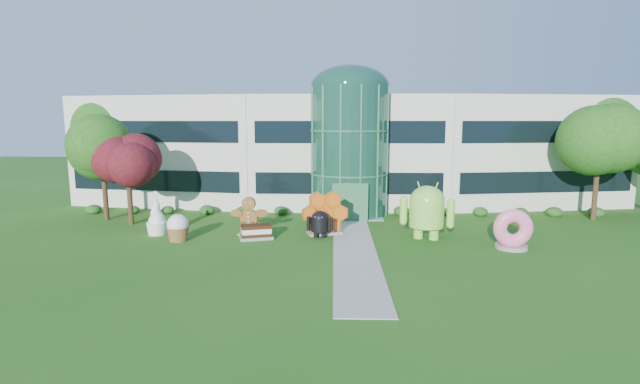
# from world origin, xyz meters

# --- Properties ---
(ground) EXTENTS (140.00, 140.00, 0.00)m
(ground) POSITION_xyz_m (0.00, 0.00, 0.00)
(ground) COLOR #215114
(ground) RESTS_ON ground
(building) EXTENTS (46.00, 15.00, 9.30)m
(building) POSITION_xyz_m (0.00, 18.00, 4.65)
(building) COLOR beige
(building) RESTS_ON ground
(atrium) EXTENTS (6.00, 6.00, 9.80)m
(atrium) POSITION_xyz_m (0.00, 12.00, 4.90)
(atrium) COLOR #194738
(atrium) RESTS_ON ground
(walkway) EXTENTS (2.40, 20.00, 0.04)m
(walkway) POSITION_xyz_m (0.00, 2.00, 0.02)
(walkway) COLOR #9E9E93
(walkway) RESTS_ON ground
(tree_red) EXTENTS (4.00, 4.00, 6.00)m
(tree_red) POSITION_xyz_m (-15.50, 7.50, 3.00)
(tree_red) COLOR #3F0C14
(tree_red) RESTS_ON ground
(trees_backdrop) EXTENTS (52.00, 8.00, 8.40)m
(trees_backdrop) POSITION_xyz_m (0.00, 13.00, 4.20)
(trees_backdrop) COLOR #214A12
(trees_backdrop) RESTS_ON ground
(android_green) EXTENTS (3.98, 3.25, 3.90)m
(android_green) POSITION_xyz_m (4.54, 4.00, 1.95)
(android_green) COLOR #88D845
(android_green) RESTS_ON ground
(android_black) EXTENTS (1.89, 1.38, 2.00)m
(android_black) POSITION_xyz_m (-2.05, 4.14, 1.00)
(android_black) COLOR black
(android_black) RESTS_ON ground
(donut) EXTENTS (2.32, 1.24, 2.34)m
(donut) POSITION_xyz_m (8.99, 1.93, 1.17)
(donut) COLOR #E55797
(donut) RESTS_ON ground
(gingerbread) EXTENTS (2.75, 1.22, 2.48)m
(gingerbread) POSITION_xyz_m (-6.62, 4.81, 1.24)
(gingerbread) COLOR brown
(gingerbread) RESTS_ON ground
(ice_cream_sandwich) EXTENTS (2.22, 1.52, 0.90)m
(ice_cream_sandwich) POSITION_xyz_m (-5.96, 3.62, 0.45)
(ice_cream_sandwich) COLOR #311F0B
(ice_cream_sandwich) RESTS_ON ground
(honeycomb) EXTENTS (3.38, 2.04, 2.51)m
(honeycomb) POSITION_xyz_m (-1.75, 5.01, 1.25)
(honeycomb) COLOR orange
(honeycomb) RESTS_ON ground
(froyo) EXTENTS (1.68, 1.68, 2.42)m
(froyo) POSITION_xyz_m (-12.54, 4.61, 1.21)
(froyo) COLOR white
(froyo) RESTS_ON ground
(cupcake) EXTENTS (1.61, 1.61, 1.66)m
(cupcake) POSITION_xyz_m (-10.64, 3.04, 0.83)
(cupcake) COLOR white
(cupcake) RESTS_ON ground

